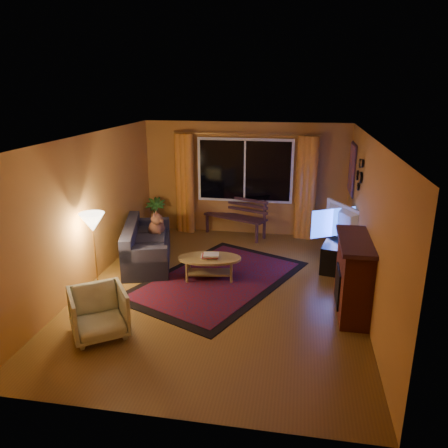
% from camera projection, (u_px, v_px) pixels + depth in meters
% --- Properties ---
extents(floor, '(4.50, 6.00, 0.02)m').
position_uv_depth(floor, '(221.00, 290.00, 7.28)').
color(floor, brown).
rests_on(floor, ground).
extents(ceiling, '(4.50, 6.00, 0.02)m').
position_uv_depth(ceiling, '(221.00, 137.00, 6.51)').
color(ceiling, white).
rests_on(ceiling, ground).
extents(wall_back, '(4.50, 0.02, 2.50)m').
position_uv_depth(wall_back, '(245.00, 179.00, 9.72)').
color(wall_back, '#BF7D36').
rests_on(wall_back, ground).
extents(wall_left, '(0.02, 6.00, 2.50)m').
position_uv_depth(wall_left, '(87.00, 211.00, 7.27)').
color(wall_left, '#BF7D36').
rests_on(wall_left, ground).
extents(wall_right, '(0.02, 6.00, 2.50)m').
position_uv_depth(wall_right, '(369.00, 225.00, 6.52)').
color(wall_right, '#BF7D36').
rests_on(wall_right, ground).
extents(window, '(2.00, 0.02, 1.30)m').
position_uv_depth(window, '(245.00, 171.00, 9.60)').
color(window, black).
rests_on(window, wall_back).
extents(curtain_rod, '(3.20, 0.03, 0.03)m').
position_uv_depth(curtain_rod, '(245.00, 134.00, 9.31)').
color(curtain_rod, '#BF8C3F').
rests_on(curtain_rod, wall_back).
extents(curtain_left, '(0.36, 0.36, 2.24)m').
position_uv_depth(curtain_left, '(185.00, 184.00, 9.86)').
color(curtain_left, orange).
rests_on(curtain_left, ground).
extents(curtain_right, '(0.36, 0.36, 2.24)m').
position_uv_depth(curtain_right, '(306.00, 188.00, 9.41)').
color(curtain_right, orange).
rests_on(curtain_right, ground).
extents(bench, '(1.49, 0.96, 0.43)m').
position_uv_depth(bench, '(235.00, 226.00, 9.82)').
color(bench, '#341C25').
rests_on(bench, ground).
extents(potted_plant, '(0.54, 0.54, 0.82)m').
position_uv_depth(potted_plant, '(156.00, 216.00, 9.92)').
color(potted_plant, '#235B1E').
rests_on(potted_plant, ground).
extents(sofa, '(1.29, 2.03, 0.76)m').
position_uv_depth(sofa, '(147.00, 243.00, 8.29)').
color(sofa, '#242433').
rests_on(sofa, ground).
extents(dog, '(0.33, 0.45, 0.49)m').
position_uv_depth(dog, '(156.00, 225.00, 8.60)').
color(dog, brown).
rests_on(dog, sofa).
extents(armchair, '(0.96, 0.95, 0.73)m').
position_uv_depth(armchair, '(98.00, 311.00, 5.85)').
color(armchair, beige).
rests_on(armchair, ground).
extents(floor_lamp, '(0.26, 0.26, 1.31)m').
position_uv_depth(floor_lamp, '(95.00, 253.00, 7.06)').
color(floor_lamp, '#BF8C3F').
rests_on(floor_lamp, ground).
extents(rug, '(3.14, 3.72, 0.02)m').
position_uv_depth(rug, '(218.00, 279.00, 7.62)').
color(rug, '#620606').
rests_on(rug, ground).
extents(coffee_table, '(1.25, 1.25, 0.40)m').
position_uv_depth(coffee_table, '(210.00, 268.00, 7.62)').
color(coffee_table, '#9E8546').
rests_on(coffee_table, ground).
extents(tv_console, '(0.65, 1.27, 0.50)m').
position_uv_depth(tv_console, '(336.00, 252.00, 8.20)').
color(tv_console, black).
rests_on(tv_console, ground).
extents(television, '(0.69, 1.07, 0.66)m').
position_uv_depth(television, '(339.00, 223.00, 8.02)').
color(television, black).
rests_on(television, tv_console).
extents(fireplace, '(0.40, 1.20, 1.10)m').
position_uv_depth(fireplace, '(353.00, 278.00, 6.40)').
color(fireplace, maroon).
rests_on(fireplace, ground).
extents(mirror_cluster, '(0.06, 0.60, 0.56)m').
position_uv_depth(mirror_cluster, '(359.00, 172.00, 7.58)').
color(mirror_cluster, black).
rests_on(mirror_cluster, wall_right).
extents(painting, '(0.04, 0.76, 0.96)m').
position_uv_depth(painting, '(352.00, 169.00, 8.71)').
color(painting, '#E75016').
rests_on(painting, wall_right).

